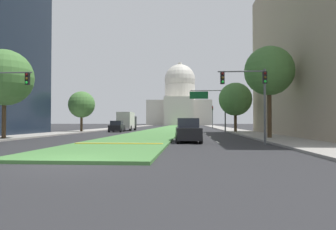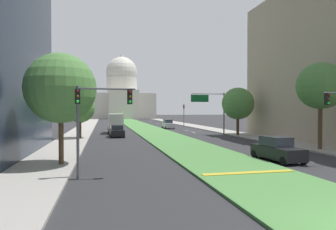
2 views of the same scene
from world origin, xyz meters
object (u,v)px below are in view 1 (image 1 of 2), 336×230
at_px(traffic_light_near_right, 252,89).
at_px(sedan_midblock, 117,127).
at_px(capitol_building, 180,103).
at_px(box_truck_delivery, 127,121).
at_px(overhead_guide_sign, 212,101).
at_px(street_tree_right_near, 269,71).
at_px(street_tree_right_mid, 235,99).
at_px(traffic_light_near_left, 0,90).
at_px(street_tree_left_near, 4,78).
at_px(street_tree_left_mid, 82,105).
at_px(sedan_distant, 190,125).
at_px(traffic_light_far_right, 213,114).
at_px(sedan_lead_stopped, 188,131).

relative_size(traffic_light_near_right, sedan_midblock, 1.22).
distance_m(capitol_building, box_truck_delivery, 90.41).
distance_m(overhead_guide_sign, street_tree_right_near, 19.10).
height_order(street_tree_right_near, street_tree_right_mid, street_tree_right_near).
distance_m(traffic_light_near_left, overhead_guide_sign, 30.75).
bearing_deg(street_tree_left_near, traffic_light_near_left, -61.12).
bearing_deg(street_tree_left_mid, traffic_light_near_right, -48.28).
bearing_deg(traffic_light_near_right, street_tree_right_mid, 84.48).
bearing_deg(overhead_guide_sign, capitol_building, 94.71).
relative_size(traffic_light_near_right, overhead_guide_sign, 0.80).
xyz_separation_m(overhead_guide_sign, sedan_distant, (-3.33, 16.29, -3.78)).
bearing_deg(overhead_guide_sign, traffic_light_far_right, 85.41).
distance_m(traffic_light_far_right, street_tree_left_mid, 32.81).
relative_size(traffic_light_near_left, box_truck_delivery, 0.81).
xyz_separation_m(capitol_building, overhead_guide_sign, (7.92, -96.15, -5.64)).
bearing_deg(box_truck_delivery, sedan_midblock, -90.85).
bearing_deg(overhead_guide_sign, street_tree_left_mid, -172.89).
height_order(street_tree_left_mid, box_truck_delivery, street_tree_left_mid).
xyz_separation_m(sedan_midblock, box_truck_delivery, (0.10, 6.89, 0.87)).
relative_size(capitol_building, street_tree_right_mid, 4.11).
height_order(traffic_light_near_left, box_truck_delivery, traffic_light_near_left).
bearing_deg(overhead_guide_sign, street_tree_right_mid, -37.17).
relative_size(capitol_building, traffic_light_near_right, 5.66).
xyz_separation_m(traffic_light_near_right, overhead_guide_sign, (-0.98, 25.15, 0.85)).
relative_size(traffic_light_far_right, box_truck_delivery, 0.81).
distance_m(traffic_light_near_right, sedan_midblock, 29.22).
bearing_deg(box_truck_delivery, overhead_guide_sign, -23.94).
height_order(traffic_light_near_left, sedan_distant, traffic_light_near_left).
xyz_separation_m(street_tree_right_mid, sedan_lead_stopped, (-6.65, -20.47, -3.92)).
distance_m(street_tree_left_near, street_tree_left_mid, 19.23).
bearing_deg(box_truck_delivery, street_tree_left_near, -99.61).
height_order(street_tree_right_near, sedan_lead_stopped, street_tree_right_near).
height_order(sedan_midblock, box_truck_delivery, box_truck_delivery).
xyz_separation_m(traffic_light_far_right, street_tree_right_near, (1.95, -41.35, 2.78)).
bearing_deg(traffic_light_near_right, traffic_light_near_left, -178.10).
bearing_deg(street_tree_left_mid, street_tree_left_near, -89.38).
xyz_separation_m(traffic_light_near_left, street_tree_right_mid, (19.98, 23.33, 0.98)).
bearing_deg(street_tree_left_mid, sedan_distant, 49.50).
bearing_deg(traffic_light_near_left, street_tree_right_near, 18.96).
bearing_deg(traffic_light_near_right, street_tree_left_mid, 131.72).
relative_size(street_tree_left_mid, sedan_lead_stopped, 1.31).
relative_size(traffic_light_near_left, street_tree_right_mid, 0.73).
relative_size(traffic_light_near_left, sedan_lead_stopped, 1.13).
distance_m(capitol_building, traffic_light_near_left, 122.38).
height_order(traffic_light_near_left, sedan_midblock, traffic_light_near_left).
height_order(capitol_building, traffic_light_far_right, capitol_building).
bearing_deg(street_tree_left_near, capitol_building, 84.58).
relative_size(street_tree_left_near, street_tree_left_mid, 1.27).
xyz_separation_m(street_tree_left_mid, street_tree_right_mid, (22.47, 0.00, 0.68)).
distance_m(traffic_light_near_right, overhead_guide_sign, 25.18).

